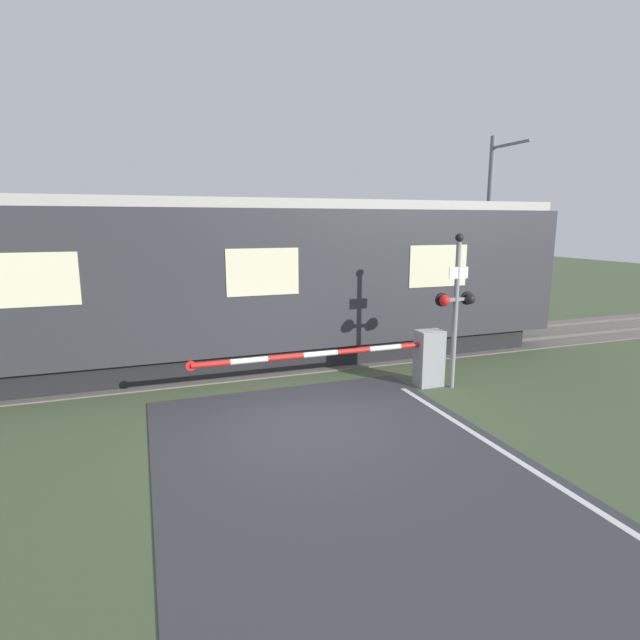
# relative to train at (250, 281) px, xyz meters

# --- Properties ---
(ground_plane) EXTENTS (80.00, 80.00, 0.00)m
(ground_plane) POSITION_rel_train_xyz_m (0.12, -4.43, -2.18)
(ground_plane) COLOR #475638
(track_bed) EXTENTS (36.00, 3.20, 0.13)m
(track_bed) POSITION_rel_train_xyz_m (0.12, 0.00, -2.16)
(track_bed) COLOR #666056
(track_bed) RESTS_ON ground_plane
(train) EXTENTS (17.24, 3.07, 4.27)m
(train) POSITION_rel_train_xyz_m (0.00, 0.00, 0.00)
(train) COLOR black
(train) RESTS_ON ground_plane
(crossing_barrier) EXTENTS (5.71, 0.44, 1.30)m
(crossing_barrier) POSITION_rel_train_xyz_m (3.00, -3.35, -1.48)
(crossing_barrier) COLOR gray
(crossing_barrier) RESTS_ON ground_plane
(signal_post) EXTENTS (0.96, 0.26, 3.48)m
(signal_post) POSITION_rel_train_xyz_m (3.85, -3.67, -0.21)
(signal_post) COLOR gray
(signal_post) RESTS_ON ground_plane
(catenary_pole) EXTENTS (0.20, 1.90, 6.66)m
(catenary_pole) POSITION_rel_train_xyz_m (9.19, 2.18, 1.30)
(catenary_pole) COLOR slate
(catenary_pole) RESTS_ON ground_plane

